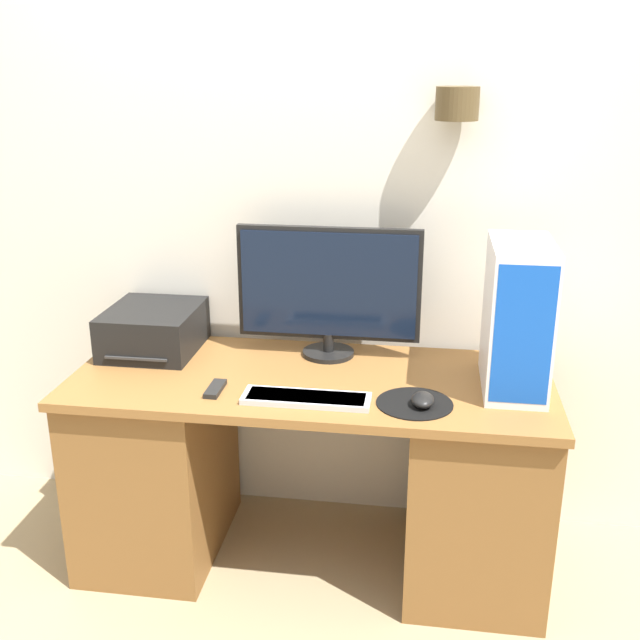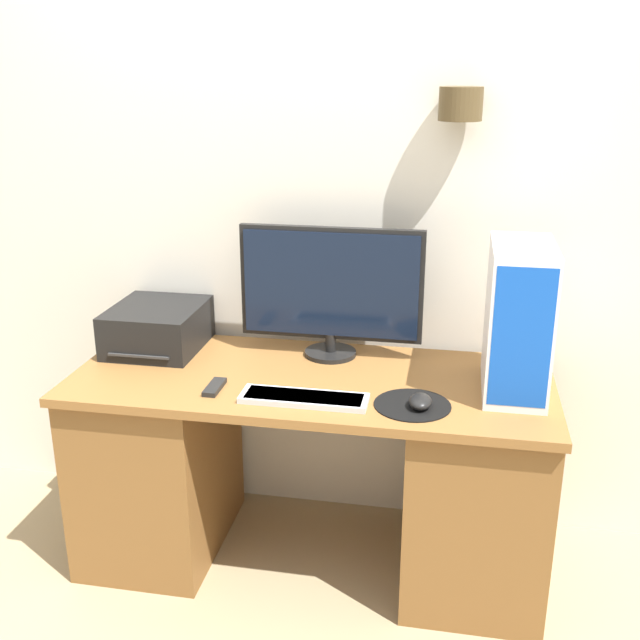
{
  "view_description": "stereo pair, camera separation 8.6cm",
  "coord_description": "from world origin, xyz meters",
  "px_view_note": "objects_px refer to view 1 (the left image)",
  "views": [
    {
      "loc": [
        0.37,
        -1.93,
        1.7
      ],
      "look_at": [
        0.03,
        0.33,
        0.91
      ],
      "focal_mm": 42.0,
      "sensor_mm": 36.0,
      "label": 1
    },
    {
      "loc": [
        0.45,
        -1.92,
        1.7
      ],
      "look_at": [
        0.03,
        0.33,
        0.91
      ],
      "focal_mm": 42.0,
      "sensor_mm": 36.0,
      "label": 2
    }
  ],
  "objects_px": {
    "monitor": "(329,288)",
    "printer": "(154,330)",
    "keyboard": "(306,398)",
    "remote_control": "(215,389)",
    "computer_tower": "(517,317)",
    "mouse": "(423,400)"
  },
  "relations": [
    {
      "from": "monitor",
      "to": "printer",
      "type": "relative_size",
      "value": 1.78
    },
    {
      "from": "monitor",
      "to": "keyboard",
      "type": "height_order",
      "value": "monitor"
    },
    {
      "from": "keyboard",
      "to": "remote_control",
      "type": "relative_size",
      "value": 3.11
    },
    {
      "from": "keyboard",
      "to": "computer_tower",
      "type": "xyz_separation_m",
      "value": [
        0.64,
        0.21,
        0.23
      ]
    },
    {
      "from": "printer",
      "to": "computer_tower",
      "type": "bearing_deg",
      "value": -6.62
    },
    {
      "from": "printer",
      "to": "keyboard",
      "type": "bearing_deg",
      "value": -29.66
    },
    {
      "from": "computer_tower",
      "to": "printer",
      "type": "distance_m",
      "value": 1.27
    },
    {
      "from": "mouse",
      "to": "keyboard",
      "type": "bearing_deg",
      "value": -177.97
    },
    {
      "from": "monitor",
      "to": "mouse",
      "type": "xyz_separation_m",
      "value": [
        0.34,
        -0.38,
        -0.23
      ]
    },
    {
      "from": "printer",
      "to": "remote_control",
      "type": "height_order",
      "value": "printer"
    },
    {
      "from": "monitor",
      "to": "keyboard",
      "type": "distance_m",
      "value": 0.46
    },
    {
      "from": "computer_tower",
      "to": "printer",
      "type": "height_order",
      "value": "computer_tower"
    },
    {
      "from": "monitor",
      "to": "keyboard",
      "type": "xyz_separation_m",
      "value": [
        -0.01,
        -0.4,
        -0.24
      ]
    },
    {
      "from": "keyboard",
      "to": "printer",
      "type": "xyz_separation_m",
      "value": [
        -0.62,
        0.35,
        0.07
      ]
    },
    {
      "from": "monitor",
      "to": "mouse",
      "type": "relative_size",
      "value": 6.49
    },
    {
      "from": "keyboard",
      "to": "remote_control",
      "type": "height_order",
      "value": "keyboard"
    },
    {
      "from": "printer",
      "to": "monitor",
      "type": "bearing_deg",
      "value": 4.16
    },
    {
      "from": "computer_tower",
      "to": "remote_control",
      "type": "height_order",
      "value": "computer_tower"
    },
    {
      "from": "computer_tower",
      "to": "remote_control",
      "type": "distance_m",
      "value": 0.98
    },
    {
      "from": "mouse",
      "to": "printer",
      "type": "xyz_separation_m",
      "value": [
        -0.97,
        0.34,
        0.05
      ]
    },
    {
      "from": "monitor",
      "to": "remote_control",
      "type": "height_order",
      "value": "monitor"
    },
    {
      "from": "mouse",
      "to": "computer_tower",
      "type": "xyz_separation_m",
      "value": [
        0.28,
        0.19,
        0.21
      ]
    }
  ]
}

